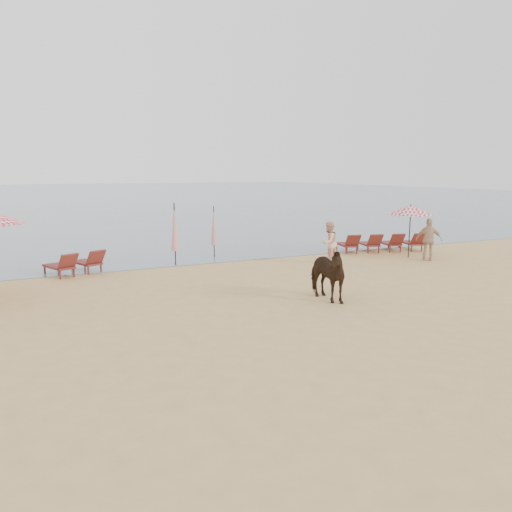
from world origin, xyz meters
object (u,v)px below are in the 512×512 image
at_px(umbrella_closed_left, 214,226).
at_px(beachgoer_right_a, 329,243).
at_px(lounger_cluster_left, 76,263).
at_px(beachgoer_right_b, 429,240).
at_px(cow, 324,273).
at_px(umbrella_closed_right, 175,227).
at_px(lounger_cluster_right, 381,243).
at_px(umbrella_open_right, 411,210).

distance_m(umbrella_closed_left, beachgoer_right_a, 4.80).
relative_size(lounger_cluster_left, beachgoer_right_b, 1.22).
bearing_deg(beachgoer_right_b, lounger_cluster_left, 29.68).
relative_size(umbrella_closed_left, cow, 1.20).
bearing_deg(umbrella_closed_left, umbrella_closed_right, -150.76).
relative_size(umbrella_closed_left, beachgoer_right_a, 1.30).
bearing_deg(umbrella_closed_right, lounger_cluster_right, -4.51).
bearing_deg(umbrella_closed_right, umbrella_open_right, -14.65).
bearing_deg(lounger_cluster_right, beachgoer_right_a, -144.20).
height_order(lounger_cluster_right, beachgoer_right_a, beachgoer_right_a).
distance_m(cow, beachgoer_right_a, 5.62).
height_order(cow, beachgoer_right_b, beachgoer_right_b).
xyz_separation_m(lounger_cluster_left, umbrella_closed_right, (3.59, 0.07, 1.07)).
bearing_deg(beachgoer_right_a, umbrella_closed_right, -43.57).
bearing_deg(lounger_cluster_right, cow, -124.67).
height_order(beachgoer_right_a, beachgoer_right_b, beachgoer_right_b).
bearing_deg(beachgoer_right_a, cow, 33.10).
relative_size(umbrella_open_right, beachgoer_right_b, 1.30).
bearing_deg(cow, umbrella_open_right, 31.18).
distance_m(umbrella_closed_left, umbrella_closed_right, 2.30).
bearing_deg(umbrella_closed_right, umbrella_closed_left, 29.24).
xyz_separation_m(umbrella_closed_left, cow, (0.19, -7.90, -0.56)).
xyz_separation_m(cow, beachgoer_right_a, (3.25, 4.58, 0.07)).
distance_m(umbrella_open_right, cow, 8.40).
bearing_deg(beachgoer_right_a, lounger_cluster_right, 179.57).
distance_m(lounger_cluster_left, beachgoer_right_a, 9.28).
xyz_separation_m(umbrella_closed_right, beachgoer_right_b, (9.44, -3.35, -0.62)).
distance_m(lounger_cluster_left, umbrella_closed_left, 5.79).
xyz_separation_m(lounger_cluster_right, umbrella_closed_left, (-7.23, 1.85, 0.91)).
bearing_deg(umbrella_closed_left, umbrella_open_right, -26.01).
bearing_deg(umbrella_open_right, lounger_cluster_right, 79.02).
height_order(umbrella_closed_right, beachgoer_right_a, umbrella_closed_right).
relative_size(umbrella_closed_left, beachgoer_right_b, 1.26).
relative_size(lounger_cluster_left, cow, 1.15).
bearing_deg(cow, umbrella_closed_left, 90.94).
distance_m(umbrella_closed_right, cow, 7.16).
height_order(lounger_cluster_left, umbrella_open_right, umbrella_open_right).
bearing_deg(lounger_cluster_left, beachgoer_right_a, -34.55).
height_order(lounger_cluster_left, lounger_cluster_right, lounger_cluster_right).
distance_m(umbrella_closed_right, beachgoer_right_a, 5.90).
relative_size(lounger_cluster_left, beachgoer_right_a, 1.25).
height_order(lounger_cluster_left, beachgoer_right_b, beachgoer_right_b).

